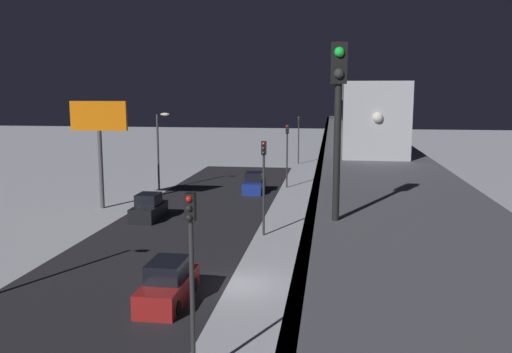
{
  "coord_description": "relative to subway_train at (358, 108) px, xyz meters",
  "views": [
    {
      "loc": [
        -4.47,
        25.52,
        9.58
      ],
      "look_at": [
        2.1,
        -20.96,
        2.24
      ],
      "focal_mm": 37.72,
      "sensor_mm": 36.0,
      "label": 1
    }
  ],
  "objects": [
    {
      "name": "ground_plane",
      "position": [
        6.39,
        16.22,
        -8.45
      ],
      "size": [
        240.0,
        240.0,
        0.0
      ],
      "primitive_type": "plane",
      "color": "silver"
    },
    {
      "name": "avenue_asphalt",
      "position": [
        12.46,
        16.22,
        -8.45
      ],
      "size": [
        11.0,
        85.71,
        0.01
      ],
      "primitive_type": "cube",
      "color": "#28282D",
      "rests_on": "ground_plane"
    },
    {
      "name": "elevated_railway",
      "position": [
        0.09,
        16.22,
        -2.72
      ],
      "size": [
        5.0,
        85.71,
        6.67
      ],
      "color": "slate",
      "rests_on": "ground_plane"
    },
    {
      "name": "subway_train",
      "position": [
        0.0,
        0.0,
        0.0
      ],
      "size": [
        2.94,
        36.87,
        3.4
      ],
      "color": "#B7BABF",
      "rests_on": "elevated_railway"
    },
    {
      "name": "rail_signal",
      "position": [
        1.79,
        29.54,
        0.95
      ],
      "size": [
        0.36,
        0.41,
        4.0
      ],
      "color": "black",
      "rests_on": "elevated_railway"
    },
    {
      "name": "sedan_red",
      "position": [
        9.26,
        18.82,
        -7.67
      ],
      "size": [
        1.91,
        4.72,
        1.97
      ],
      "rotation": [
        0.0,
        0.0,
        3.14
      ],
      "color": "#A51E1E",
      "rests_on": "ground_plane"
    },
    {
      "name": "sedan_black",
      "position": [
        15.66,
        3.11,
        -7.65
      ],
      "size": [
        1.8,
        4.13,
        1.97
      ],
      "color": "black",
      "rests_on": "ground_plane"
    },
    {
      "name": "sedan_blue",
      "position": [
        9.26,
        -9.06,
        -7.65
      ],
      "size": [
        1.8,
        4.08,
        1.97
      ],
      "rotation": [
        0.0,
        0.0,
        3.14
      ],
      "color": "navy",
      "rests_on": "ground_plane"
    },
    {
      "name": "traffic_light_near",
      "position": [
        6.36,
        25.34,
        -4.26
      ],
      "size": [
        0.32,
        0.44,
        6.4
      ],
      "color": "#2D2D2D",
      "rests_on": "ground_plane"
    },
    {
      "name": "traffic_light_mid",
      "position": [
        6.36,
        6.59,
        -4.26
      ],
      "size": [
        0.32,
        0.44,
        6.4
      ],
      "color": "#2D2D2D",
      "rests_on": "ground_plane"
    },
    {
      "name": "traffic_light_far",
      "position": [
        6.36,
        -12.15,
        -4.26
      ],
      "size": [
        0.32,
        0.44,
        6.4
      ],
      "color": "#2D2D2D",
      "rests_on": "ground_plane"
    },
    {
      "name": "traffic_light_distant",
      "position": [
        6.36,
        -30.9,
        -4.26
      ],
      "size": [
        0.32,
        0.44,
        6.4
      ],
      "color": "#2D2D2D",
      "rests_on": "ground_plane"
    },
    {
      "name": "commercial_billboard",
      "position": [
        20.85,
        -0.15,
        -1.62
      ],
      "size": [
        4.8,
        0.36,
        8.9
      ],
      "color": "#4C4C51",
      "rests_on": "ground_plane"
    },
    {
      "name": "street_lamp_far",
      "position": [
        18.54,
        -8.78,
        -3.64
      ],
      "size": [
        1.35,
        0.44,
        7.65
      ],
      "color": "#38383D",
      "rests_on": "ground_plane"
    }
  ]
}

